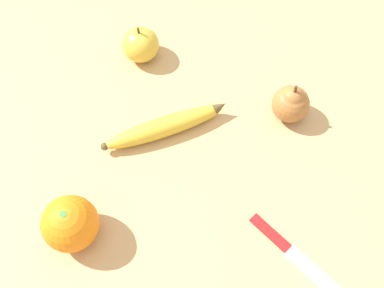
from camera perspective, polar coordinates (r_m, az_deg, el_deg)
The scene contains 6 objects.
ground_plane at distance 0.78m, azimuth 2.39°, elevation 0.47°, with size 3.00×3.00×0.00m, color tan.
banana at distance 0.78m, azimuth -3.41°, elevation 2.26°, with size 0.22×0.11×0.04m.
orange at distance 0.70m, azimuth -15.21°, elevation -9.72°, with size 0.09×0.09×0.09m.
pear at distance 0.80m, azimuth 12.44°, elevation 5.12°, with size 0.07×0.07×0.08m.
apple at distance 0.87m, azimuth -6.56°, elevation 12.43°, with size 0.07×0.07×0.08m.
paring_knife at distance 0.72m, azimuth 12.36°, elevation -13.09°, with size 0.13×0.13×0.01m.
Camera 1 is at (0.04, 0.38, 0.68)m, focal length 42.00 mm.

